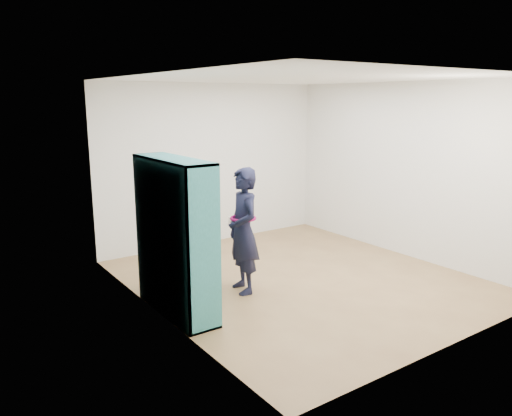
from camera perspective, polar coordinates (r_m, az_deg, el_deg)
floor at (r=6.74m, az=5.08°, el=-8.07°), size 4.50×4.50×0.00m
ceiling at (r=6.33m, az=5.55°, el=14.59°), size 4.50×4.50×0.00m
wall_left at (r=5.35m, az=-11.26°, el=0.83°), size 0.02×4.50×2.60m
wall_right at (r=7.84m, az=16.56°, el=4.17°), size 0.02×4.50×2.60m
wall_back at (r=8.23m, az=-4.90°, el=5.00°), size 4.00×0.02×2.60m
wall_front at (r=4.95m, az=22.39°, el=-0.82°), size 4.00×0.02×2.60m
bookshelf at (r=5.52m, az=-9.42°, el=-3.57°), size 0.38×1.30×1.74m
person at (r=6.08m, az=-1.47°, el=-2.60°), size 0.48×0.63×1.55m
smartphone at (r=6.08m, az=-3.00°, el=-1.64°), size 0.02×0.10×0.14m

